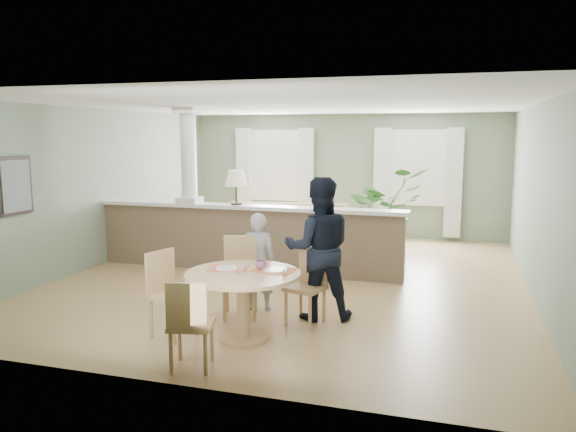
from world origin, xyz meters
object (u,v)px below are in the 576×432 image
(sofa, at_px, (284,228))
(houseplant, at_px, (384,211))
(chair_side, at_px, (168,290))
(child_person, at_px, (258,262))
(chair_far_man, at_px, (308,282))
(chair_near, at_px, (190,321))
(dining_table, at_px, (244,286))
(man_person, at_px, (319,249))
(chair_far_boy, at_px, (240,272))

(sofa, bearing_deg, houseplant, 4.94)
(chair_side, bearing_deg, child_person, -11.64)
(houseplant, bearing_deg, chair_side, -108.66)
(chair_far_man, height_order, chair_near, chair_far_man)
(dining_table, relative_size, chair_far_man, 1.40)
(child_person, bearing_deg, man_person, 163.53)
(chair_far_man, bearing_deg, child_person, 175.08)
(sofa, xyz_separation_m, chair_far_man, (1.52, -3.88, 0.05))
(chair_far_boy, height_order, chair_side, chair_far_boy)
(dining_table, bearing_deg, sofa, 102.03)
(chair_far_boy, bearing_deg, sofa, 81.56)
(houseplant, distance_m, child_person, 4.15)
(man_person, bearing_deg, chair_far_man, 48.56)
(houseplant, xyz_separation_m, child_person, (-1.10, -4.00, -0.18))
(houseplant, bearing_deg, man_person, -93.81)
(chair_near, xyz_separation_m, child_person, (-0.02, 1.99, 0.14))
(sofa, height_order, dining_table, sofa)
(dining_table, relative_size, child_person, 1.00)
(houseplant, distance_m, dining_table, 5.15)
(dining_table, xyz_separation_m, man_person, (0.61, 0.97, 0.27))
(chair_near, bearing_deg, dining_table, -115.40)
(sofa, xyz_separation_m, chair_far_boy, (0.63, -3.85, 0.09))
(chair_near, bearing_deg, chair_side, -63.82)
(chair_far_boy, relative_size, man_person, 0.56)
(chair_near, height_order, chair_side, chair_side)
(sofa, relative_size, dining_table, 2.44)
(houseplant, distance_m, chair_near, 6.09)
(houseplant, bearing_deg, dining_table, -99.86)
(man_person, bearing_deg, sofa, -84.62)
(houseplant, height_order, man_person, man_person)
(sofa, distance_m, chair_far_boy, 3.90)
(chair_side, bearing_deg, houseplant, -1.50)
(chair_near, bearing_deg, child_person, -102.73)
(chair_near, relative_size, child_person, 0.71)
(dining_table, xyz_separation_m, chair_far_boy, (-0.36, 0.82, -0.06))
(dining_table, bearing_deg, chair_far_man, 56.08)
(houseplant, xyz_separation_m, dining_table, (-0.88, -5.07, -0.21))
(houseplant, relative_size, child_person, 1.29)
(dining_table, bearing_deg, chair_far_boy, 113.97)
(dining_table, height_order, chair_far_man, chair_far_man)
(chair_near, height_order, man_person, man_person)
(houseplant, relative_size, chair_near, 1.82)
(child_person, bearing_deg, sofa, -87.39)
(sofa, bearing_deg, man_person, -73.71)
(chair_far_man, bearing_deg, dining_table, -107.76)
(sofa, distance_m, dining_table, 4.77)
(houseplant, bearing_deg, sofa, -167.89)
(chair_far_boy, distance_m, chair_side, 1.05)
(chair_far_man, bearing_deg, chair_far_boy, -166.07)
(houseplant, bearing_deg, child_person, -105.39)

